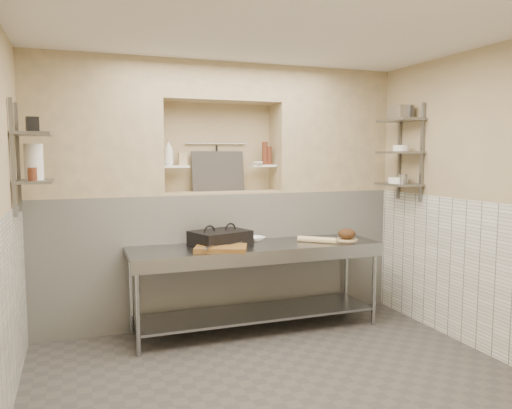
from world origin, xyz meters
name	(u,v)px	position (x,y,z in m)	size (l,w,h in m)	color
floor	(281,387)	(0.00, 0.00, -0.05)	(4.00, 3.90, 0.10)	#47433F
ceiling	(283,18)	(0.00, 0.00, 2.85)	(4.00, 3.90, 0.10)	silver
wall_right	(487,201)	(2.05, 0.00, 1.40)	(0.10, 3.90, 2.80)	tan
wall_back	(215,192)	(0.00, 2.00, 1.40)	(4.00, 0.10, 2.80)	tan
wall_front	(474,260)	(0.00, -2.00, 1.40)	(4.00, 0.10, 2.80)	tan
backwall_lower	(221,255)	(0.00, 1.75, 0.70)	(4.00, 0.40, 1.40)	white
alcove_sill	(221,192)	(0.00, 1.75, 1.41)	(1.30, 0.40, 0.02)	tan
backwall_pillar_left	(93,127)	(-1.33, 1.75, 2.10)	(1.35, 0.40, 1.40)	tan
backwall_pillar_right	(328,131)	(1.33, 1.75, 2.10)	(1.35, 0.40, 1.40)	tan
backwall_header	(220,83)	(0.00, 1.75, 2.60)	(1.30, 0.40, 0.40)	tan
wainscot_left	(3,326)	(-1.99, 0.00, 0.70)	(0.02, 3.90, 1.40)	white
wainscot_right	(479,276)	(1.99, 0.00, 0.70)	(0.02, 3.90, 1.40)	white
alcove_shelf_left	(175,166)	(-0.50, 1.75, 1.70)	(0.28, 0.16, 0.03)	white
alcove_shelf_right	(263,166)	(0.50, 1.75, 1.70)	(0.28, 0.16, 0.03)	white
utensil_rail	(216,144)	(0.00, 1.92, 1.95)	(0.02, 0.02, 0.70)	gray
hanging_steel	(217,159)	(0.00, 1.90, 1.78)	(0.02, 0.02, 0.30)	black
splash_panel	(218,171)	(0.00, 1.85, 1.64)	(0.60, 0.02, 0.45)	#383330
shelf_rail_left_a	(18,158)	(-1.98, 1.25, 1.80)	(0.03, 0.03, 0.95)	slate
shelf_rail_left_b	(13,158)	(-1.98, 0.85, 1.80)	(0.03, 0.03, 0.95)	slate
wall_shelf_left_lower	(34,181)	(-1.84, 1.05, 1.60)	(0.30, 0.50, 0.03)	slate
wall_shelf_left_upper	(32,134)	(-1.84, 1.05, 2.00)	(0.30, 0.50, 0.03)	slate
shelf_rail_right_a	(399,153)	(1.98, 1.25, 1.85)	(0.03, 0.03, 1.05)	slate
shelf_rail_right_b	(422,152)	(1.98, 0.85, 1.85)	(0.03, 0.03, 1.05)	slate
wall_shelf_right_lower	(399,184)	(1.84, 1.05, 1.50)	(0.30, 0.50, 0.03)	slate
wall_shelf_right_mid	(400,152)	(1.84, 1.05, 1.85)	(0.30, 0.50, 0.03)	slate
wall_shelf_right_upper	(401,120)	(1.84, 1.05, 2.20)	(0.30, 0.50, 0.03)	slate
prep_table	(257,270)	(0.22, 1.18, 0.64)	(2.60, 0.70, 0.90)	gray
panini_press	(220,238)	(-0.14, 1.30, 0.98)	(0.66, 0.57, 0.15)	black
cutting_board	(221,248)	(-0.20, 1.03, 0.92)	(0.49, 0.34, 0.04)	brown
knife_blade	(237,243)	(-0.01, 1.13, 0.95)	(0.26, 0.03, 0.01)	gray
tongs	(211,246)	(-0.32, 0.99, 0.96)	(0.03, 0.03, 0.28)	gray
mixing_bowl	(256,239)	(0.29, 1.42, 0.92)	(0.20, 0.20, 0.05)	white
rolling_pin	(317,240)	(0.87, 1.10, 0.93)	(0.06, 0.06, 0.41)	beige
bread_board	(347,240)	(1.24, 1.13, 0.91)	(0.24, 0.24, 0.01)	beige
bread_loaf	(347,234)	(1.24, 1.13, 0.97)	(0.19, 0.19, 0.11)	#4C2D19
bottle_soap	(168,152)	(-0.57, 1.76, 1.85)	(0.10, 0.11, 0.27)	white
jar_alcove	(182,159)	(-0.41, 1.79, 1.78)	(0.09, 0.09, 0.13)	tan
bowl_alcove	(258,163)	(0.42, 1.69, 1.73)	(0.12, 0.12, 0.04)	white
condiment_a	(269,156)	(0.58, 1.75, 1.82)	(0.06, 0.06, 0.21)	#552718
condiment_b	(265,153)	(0.53, 1.76, 1.84)	(0.06, 0.06, 0.26)	#552718
condiment_c	(268,160)	(0.58, 1.78, 1.77)	(0.06, 0.06, 0.11)	white
jug_left	(34,162)	(-1.84, 1.10, 1.77)	(0.15, 0.15, 0.31)	white
jar_left	(32,174)	(-1.84, 0.88, 1.67)	(0.07, 0.07, 0.11)	#552718
box_left_upper	(32,125)	(-1.84, 1.13, 2.08)	(0.10, 0.10, 0.13)	black
bowl_right	(398,180)	(1.84, 1.07, 1.55)	(0.22, 0.22, 0.07)	white
canister_right	(403,179)	(1.84, 0.99, 1.56)	(0.10, 0.10, 0.10)	gray
bowl_right_mid	(401,148)	(1.84, 1.03, 1.89)	(0.17, 0.17, 0.06)	white
basket_right	(400,112)	(1.84, 1.06, 2.28)	(0.19, 0.23, 0.14)	gray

